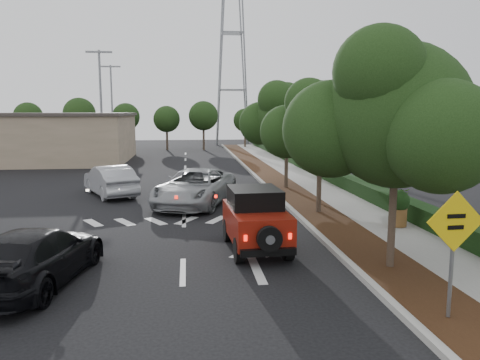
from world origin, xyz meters
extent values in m
plane|color=black|center=(0.00, 0.00, 0.00)|extent=(120.00, 120.00, 0.00)
cube|color=#9E9B93|center=(4.60, 12.00, 0.07)|extent=(0.20, 70.00, 0.15)
cube|color=black|center=(5.60, 12.00, 0.06)|extent=(1.80, 70.00, 0.12)
cube|color=gray|center=(7.50, 12.00, 0.06)|extent=(2.00, 70.00, 0.12)
cube|color=black|center=(8.90, 12.00, 0.40)|extent=(0.80, 70.00, 0.80)
cylinder|color=black|center=(1.48, 2.89, 0.37)|extent=(0.29, 0.74, 0.73)
cylinder|color=black|center=(2.90, 2.96, 0.37)|extent=(0.29, 0.74, 0.73)
cylinder|color=black|center=(1.59, 0.59, 0.37)|extent=(0.29, 0.74, 0.73)
cylinder|color=black|center=(3.02, 0.66, 0.37)|extent=(0.29, 0.74, 0.73)
cube|color=maroon|center=(2.25, 1.78, 0.87)|extent=(1.81, 3.46, 0.91)
cube|color=black|center=(2.24, 2.05, 1.62)|extent=(1.60, 1.93, 0.58)
cube|color=maroon|center=(2.19, 3.06, 0.80)|extent=(1.49, 1.02, 0.75)
cube|color=black|center=(2.34, 0.01, 0.46)|extent=(1.57, 0.24, 0.20)
cylinder|color=black|center=(2.34, -0.11, 0.87)|extent=(0.70, 0.23, 0.69)
cube|color=#FF190C|center=(1.71, 0.04, 0.87)|extent=(0.09, 0.04, 0.16)
cube|color=#FF190C|center=(2.96, 0.10, 0.87)|extent=(0.09, 0.04, 0.16)
imported|color=#93969A|center=(0.50, 9.16, 0.82)|extent=(4.51, 6.47, 1.64)
imported|color=black|center=(-3.62, -0.49, 0.72)|extent=(2.86, 5.24, 1.44)
imported|color=#AAABB2|center=(-3.78, 12.11, 0.78)|extent=(3.45, 4.97, 1.55)
imported|color=#9FA2A6|center=(-10.65, 26.99, 0.81)|extent=(5.12, 3.58, 1.62)
cylinder|color=slate|center=(5.40, -3.71, 1.33)|extent=(0.08, 0.08, 2.39)
cube|color=yellow|center=(5.40, -3.75, 2.13)|extent=(1.22, 0.08, 1.22)
cube|color=black|center=(5.40, -3.77, 2.24)|extent=(0.39, 0.03, 0.09)
cube|color=black|center=(5.40, -3.77, 2.01)|extent=(0.34, 0.03, 0.09)
cylinder|color=brown|center=(7.78, 3.73, 0.46)|extent=(0.65, 0.65, 0.64)
sphere|color=black|center=(7.78, 3.73, 1.06)|extent=(0.80, 0.80, 0.80)
imported|color=black|center=(7.78, 3.73, 1.16)|extent=(0.69, 0.60, 0.76)
camera|label=1|loc=(0.17, -12.19, 4.27)|focal=35.00mm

